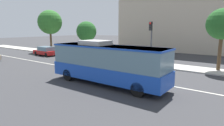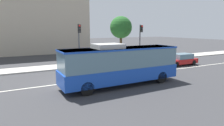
# 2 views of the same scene
# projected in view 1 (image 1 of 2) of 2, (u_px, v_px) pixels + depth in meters

# --- Properties ---
(ground_plane) EXTENTS (160.00, 160.00, 0.00)m
(ground_plane) POSITION_uv_depth(u_px,v_px,m) (97.00, 73.00, 19.66)
(ground_plane) COLOR #333335
(sidewalk_kerb) EXTENTS (80.00, 3.03, 0.14)m
(sidewalk_kerb) POSITION_uv_depth(u_px,v_px,m) (134.00, 62.00, 25.44)
(sidewalk_kerb) COLOR #B2ADA3
(sidewalk_kerb) RESTS_ON ground_plane
(lane_centre_line) EXTENTS (76.00, 0.16, 0.01)m
(lane_centre_line) POSITION_uv_depth(u_px,v_px,m) (97.00, 73.00, 19.66)
(lane_centre_line) COLOR silver
(lane_centre_line) RESTS_ON ground_plane
(transit_bus) EXTENTS (10.02, 2.59, 3.46)m
(transit_bus) POSITION_uv_depth(u_px,v_px,m) (107.00, 62.00, 15.34)
(transit_bus) COLOR #1947B7
(transit_bus) RESTS_ON ground_plane
(sedan_red) EXTENTS (4.56, 1.95, 1.46)m
(sedan_red) POSITION_uv_depth(u_px,v_px,m) (46.00, 51.00, 31.83)
(sedan_red) COLOR #B21919
(sedan_red) RESTS_ON ground_plane
(traffic_light_mid_block) EXTENTS (0.33, 0.62, 5.20)m
(traffic_light_mid_block) POSITION_uv_depth(u_px,v_px,m) (151.00, 36.00, 22.26)
(traffic_light_mid_block) COLOR #47474C
(traffic_light_mid_block) RESTS_ON ground_plane
(street_tree_kerbside_left) EXTENTS (3.09, 3.09, 5.47)m
(street_tree_kerbside_left) POSITION_uv_depth(u_px,v_px,m) (86.00, 32.00, 30.06)
(street_tree_kerbside_left) COLOR #4C3823
(street_tree_kerbside_left) RESTS_ON ground_plane
(street_tree_kerbside_centre) EXTENTS (4.45, 4.45, 7.75)m
(street_tree_kerbside_centre) POSITION_uv_depth(u_px,v_px,m) (50.00, 22.00, 36.31)
(street_tree_kerbside_centre) COLOR #4C3823
(street_tree_kerbside_centre) RESTS_ON ground_plane
(street_tree_kerbside_right) EXTENTS (3.13, 3.13, 6.42)m
(street_tree_kerbside_right) POSITION_uv_depth(u_px,v_px,m) (222.00, 24.00, 19.50)
(street_tree_kerbside_right) COLOR #4C3823
(street_tree_kerbside_right) RESTS_ON ground_plane
(office_block_background) EXTENTS (21.86, 12.98, 17.00)m
(office_block_background) POSITION_uv_depth(u_px,v_px,m) (180.00, 8.00, 40.11)
(office_block_background) COLOR #B7A893
(office_block_background) RESTS_ON ground_plane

